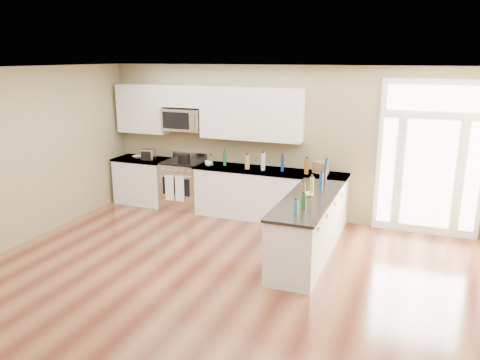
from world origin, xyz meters
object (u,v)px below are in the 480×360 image
object	(u,v)px
peninsula_cabinet	(307,230)
toaster_oven	(149,155)
kitchen_range	(184,185)
stockpot	(184,158)

from	to	relation	value
peninsula_cabinet	toaster_oven	xyz separation A→B (m)	(-3.58, 1.37, 0.61)
kitchen_range	stockpot	world-z (taller)	stockpot
peninsula_cabinet	kitchen_range	distance (m)	3.20
stockpot	toaster_oven	xyz separation A→B (m)	(-0.81, 0.02, 0.01)
peninsula_cabinet	stockpot	size ratio (longest dim) A/B	9.81
toaster_oven	stockpot	bearing A→B (deg)	-9.93
kitchen_range	toaster_oven	bearing A→B (deg)	-173.69
kitchen_range	stockpot	bearing A→B (deg)	-53.21
peninsula_cabinet	toaster_oven	world-z (taller)	toaster_oven
stockpot	toaster_oven	size ratio (longest dim) A/B	0.93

